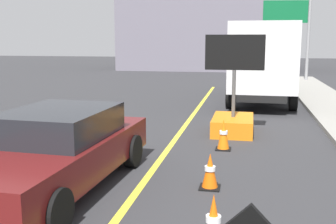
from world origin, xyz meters
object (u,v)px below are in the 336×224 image
Objects in this scene: arrow_board_trailer at (233,116)px; highway_guide_sign at (296,24)px; traffic_cone_far_lane at (210,171)px; pickup_car at (56,150)px; traffic_cone_mid_lane at (213,223)px; traffic_cone_curbside at (224,135)px; box_truck at (262,60)px.

highway_guide_sign is at bearing 78.30° from arrow_board_trailer.
pickup_car is at bearing -169.29° from traffic_cone_far_lane.
arrow_board_trailer is at bearing 60.28° from pickup_car.
traffic_cone_far_lane is (-0.23, -4.52, -0.17)m from arrow_board_trailer.
traffic_cone_curbside reaches higher than traffic_cone_mid_lane.
traffic_cone_mid_lane is at bearing -94.10° from box_truck.
traffic_cone_curbside is at bearing 91.89° from traffic_cone_mid_lane.
traffic_cone_mid_lane is 4.85m from traffic_cone_curbside.
highway_guide_sign is at bearing 76.13° from box_truck.
box_truck is 9.80× the size of traffic_cone_curbside.
traffic_cone_curbside is (-0.15, -1.86, -0.12)m from arrow_board_trailer.
pickup_car is 0.97× the size of highway_guide_sign.
traffic_cone_mid_lane is 1.16× the size of traffic_cone_far_lane.
highway_guide_sign is (2.11, 8.54, 1.68)m from box_truck.
box_truck reaches higher than pickup_car.
highway_guide_sign is (5.90, 19.67, 2.73)m from pickup_car.
box_truck is at bearing 85.90° from traffic_cone_mid_lane.
traffic_cone_curbside is at bearing -94.67° from arrow_board_trailer.
traffic_cone_far_lane is at bearing -92.90° from arrow_board_trailer.
traffic_cone_curbside is at bearing -100.93° from highway_guide_sign.
traffic_cone_curbside is at bearing 88.33° from traffic_cone_far_lane.
box_truck is 8.95m from highway_guide_sign.
pickup_car is (-3.79, -11.13, -1.05)m from box_truck.
arrow_board_trailer reaches higher than pickup_car.
traffic_cone_mid_lane is (0.01, -6.70, -0.12)m from arrow_board_trailer.
traffic_cone_mid_lane reaches higher than traffic_cone_far_lane.
traffic_cone_curbside is at bearing 49.37° from pickup_car.
arrow_board_trailer is 0.56× the size of pickup_car.
highway_guide_sign is 6.80× the size of traffic_cone_curbside.
pickup_car reaches higher than traffic_cone_mid_lane.
traffic_cone_curbside is (-3.19, -16.51, -3.06)m from highway_guide_sign.
box_truck is 11.37× the size of traffic_cone_far_lane.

